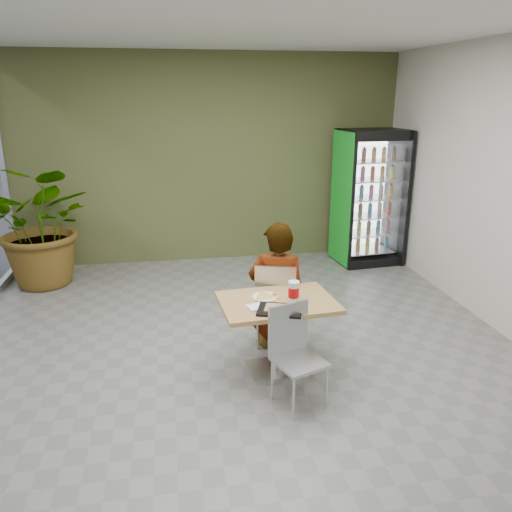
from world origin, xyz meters
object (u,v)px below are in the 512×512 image
(cafeteria_tray, at_px, (280,310))
(beverage_fridge, at_px, (369,198))
(chair_far, at_px, (276,299))
(potted_plant, at_px, (44,225))
(soda_cup, at_px, (294,291))
(seated_woman, at_px, (277,299))
(dining_table, at_px, (277,321))
(chair_near, at_px, (294,347))

(cafeteria_tray, distance_m, beverage_fridge, 3.95)
(chair_far, distance_m, potted_plant, 3.66)
(soda_cup, distance_m, potted_plant, 4.05)
(chair_far, height_order, seated_woman, seated_woman)
(dining_table, xyz_separation_m, soda_cup, (0.15, -0.02, 0.30))
(cafeteria_tray, bearing_deg, potted_plant, 130.34)
(dining_table, relative_size, chair_far, 1.18)
(dining_table, xyz_separation_m, potted_plant, (-2.68, 2.88, 0.32))
(chair_far, distance_m, seated_woman, 0.06)
(cafeteria_tray, relative_size, potted_plant, 0.23)
(seated_woman, relative_size, soda_cup, 8.85)
(seated_woman, height_order, beverage_fridge, beverage_fridge)
(chair_near, relative_size, beverage_fridge, 0.43)
(soda_cup, bearing_deg, chair_near, -102.93)
(chair_near, bearing_deg, soda_cup, 57.19)
(chair_near, bearing_deg, potted_plant, 109.11)
(dining_table, bearing_deg, seated_woman, 77.98)
(potted_plant, bearing_deg, seated_woman, -39.92)
(beverage_fridge, bearing_deg, cafeteria_tray, -129.04)
(chair_near, height_order, soda_cup, soda_cup)
(dining_table, bearing_deg, soda_cup, -8.23)
(cafeteria_tray, bearing_deg, soda_cup, 51.17)
(chair_far, relative_size, potted_plant, 0.55)
(dining_table, distance_m, beverage_fridge, 3.76)
(dining_table, distance_m, chair_far, 0.50)
(chair_far, height_order, soda_cup, chair_far)
(beverage_fridge, height_order, potted_plant, beverage_fridge)
(chair_near, height_order, beverage_fridge, beverage_fridge)
(dining_table, height_order, soda_cup, soda_cup)
(seated_woman, bearing_deg, soda_cup, 108.54)
(cafeteria_tray, distance_m, potted_plant, 4.09)
(seated_woman, xyz_separation_m, cafeteria_tray, (-0.14, -0.78, 0.23))
(potted_plant, bearing_deg, dining_table, -47.07)
(chair_near, xyz_separation_m, beverage_fridge, (2.08, 3.54, 0.52))
(dining_table, bearing_deg, chair_far, 79.79)
(seated_woman, relative_size, beverage_fridge, 0.80)
(chair_near, relative_size, cafeteria_tray, 2.25)
(dining_table, relative_size, seated_woman, 0.67)
(seated_woman, distance_m, cafeteria_tray, 0.83)
(chair_far, xyz_separation_m, beverage_fridge, (2.03, 2.56, 0.49))
(chair_far, bearing_deg, chair_near, 102.46)
(chair_far, bearing_deg, cafeteria_tray, 96.11)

